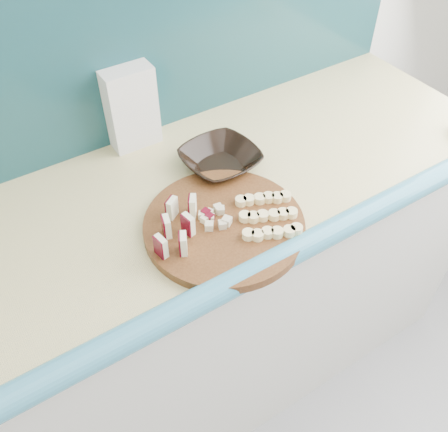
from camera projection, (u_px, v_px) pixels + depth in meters
The scene contains 8 objects.
kitchen_counter at pixel (134, 329), 1.48m from camera, with size 2.20×0.63×0.91m.
backsplash at pixel (41, 73), 1.15m from camera, with size 2.20×0.02×0.50m, color teal.
cutting_board at pixel (224, 226), 1.14m from camera, with size 0.37×0.37×0.02m, color #3E210D.
apple_wedges at pixel (177, 225), 1.09m from camera, with size 0.14×0.14×0.05m.
apple_chunks at pixel (214, 221), 1.12m from camera, with size 0.05×0.06×0.02m.
banana_slices at pixel (268, 215), 1.13m from camera, with size 0.17×0.17×0.02m.
brown_bowl at pixel (220, 160), 1.28m from camera, with size 0.19×0.19×0.05m, color black.
flour_bag at pixel (129, 106), 1.30m from camera, with size 0.13×0.09×0.22m, color silver.
Camera 1 is at (-0.11, 0.68, 1.75)m, focal length 40.00 mm.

